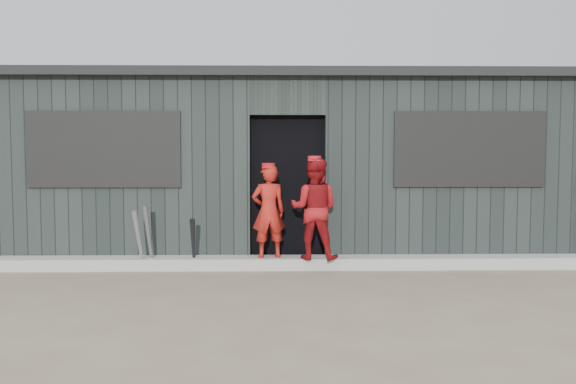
{
  "coord_description": "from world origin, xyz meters",
  "views": [
    {
      "loc": [
        -0.17,
        -6.43,
        1.58
      ],
      "look_at": [
        0.0,
        1.8,
        1.0
      ],
      "focal_mm": 40.0,
      "sensor_mm": 36.0,
      "label": 1
    }
  ],
  "objects_px": {
    "player_red_left": "(269,211)",
    "dugout": "(286,166)",
    "player_red_right": "(314,209)",
    "bat_left": "(139,241)",
    "bat_right": "(193,244)",
    "bat_mid": "(149,237)",
    "player_grey_back": "(327,211)"
  },
  "relations": [
    {
      "from": "bat_mid",
      "to": "player_red_left",
      "type": "bearing_deg",
      "value": 2.89
    },
    {
      "from": "bat_left",
      "to": "player_grey_back",
      "type": "bearing_deg",
      "value": 19.12
    },
    {
      "from": "bat_right",
      "to": "dugout",
      "type": "bearing_deg",
      "value": 55.4
    },
    {
      "from": "bat_mid",
      "to": "bat_right",
      "type": "distance_m",
      "value": 0.57
    },
    {
      "from": "bat_mid",
      "to": "player_red_right",
      "type": "relative_size",
      "value": 0.67
    },
    {
      "from": "bat_left",
      "to": "dugout",
      "type": "xyz_separation_m",
      "value": [
        1.88,
        1.89,
        0.89
      ]
    },
    {
      "from": "bat_left",
      "to": "player_red_right",
      "type": "distance_m",
      "value": 2.25
    },
    {
      "from": "player_red_left",
      "to": "player_red_right",
      "type": "xyz_separation_m",
      "value": [
        0.58,
        -0.12,
        0.05
      ]
    },
    {
      "from": "bat_right",
      "to": "player_grey_back",
      "type": "height_order",
      "value": "player_grey_back"
    },
    {
      "from": "bat_left",
      "to": "bat_right",
      "type": "relative_size",
      "value": 1.17
    },
    {
      "from": "bat_left",
      "to": "player_red_right",
      "type": "height_order",
      "value": "player_red_right"
    },
    {
      "from": "bat_mid",
      "to": "player_red_right",
      "type": "height_order",
      "value": "player_red_right"
    },
    {
      "from": "bat_left",
      "to": "player_red_left",
      "type": "distance_m",
      "value": 1.68
    },
    {
      "from": "player_red_right",
      "to": "player_grey_back",
      "type": "relative_size",
      "value": 0.95
    },
    {
      "from": "player_grey_back",
      "to": "bat_left",
      "type": "bearing_deg",
      "value": 33.06
    },
    {
      "from": "bat_left",
      "to": "player_red_left",
      "type": "bearing_deg",
      "value": 6.35
    },
    {
      "from": "bat_mid",
      "to": "dugout",
      "type": "height_order",
      "value": "dugout"
    },
    {
      "from": "player_red_left",
      "to": "dugout",
      "type": "relative_size",
      "value": 0.14
    },
    {
      "from": "player_grey_back",
      "to": "player_red_right",
      "type": "bearing_deg",
      "value": 88.24
    },
    {
      "from": "player_red_left",
      "to": "player_red_right",
      "type": "distance_m",
      "value": 0.6
    },
    {
      "from": "bat_left",
      "to": "player_grey_back",
      "type": "height_order",
      "value": "player_grey_back"
    },
    {
      "from": "bat_mid",
      "to": "bat_right",
      "type": "relative_size",
      "value": 1.23
    },
    {
      "from": "bat_right",
      "to": "player_red_left",
      "type": "height_order",
      "value": "player_red_left"
    },
    {
      "from": "player_red_right",
      "to": "bat_right",
      "type": "bearing_deg",
      "value": 11.09
    },
    {
      "from": "player_red_left",
      "to": "dugout",
      "type": "xyz_separation_m",
      "value": [
        0.25,
        1.71,
        0.54
      ]
    },
    {
      "from": "player_red_right",
      "to": "bat_left",
      "type": "bearing_deg",
      "value": 15.05
    },
    {
      "from": "bat_right",
      "to": "player_red_left",
      "type": "bearing_deg",
      "value": 3.37
    },
    {
      "from": "player_red_left",
      "to": "bat_left",
      "type": "bearing_deg",
      "value": -4.91
    },
    {
      "from": "bat_right",
      "to": "player_red_right",
      "type": "relative_size",
      "value": 0.54
    },
    {
      "from": "bat_right",
      "to": "player_red_left",
      "type": "distance_m",
      "value": 1.05
    },
    {
      "from": "bat_left",
      "to": "bat_mid",
      "type": "relative_size",
      "value": 0.95
    },
    {
      "from": "player_red_left",
      "to": "dugout",
      "type": "distance_m",
      "value": 1.81
    }
  ]
}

